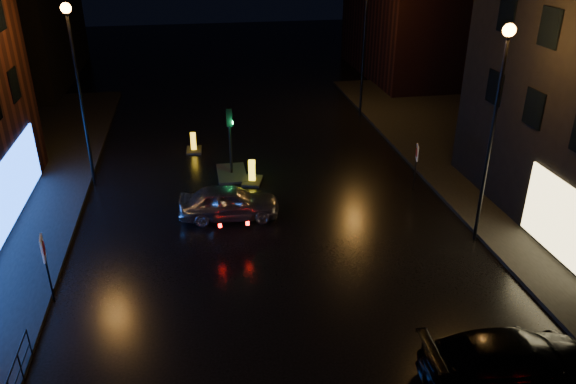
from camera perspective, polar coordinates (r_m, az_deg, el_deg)
name	(u,v)px	position (r m, az deg, el deg)	size (l,w,h in m)	color
ground	(315,371)	(16.65, 2.76, -17.73)	(120.00, 120.00, 0.00)	black
street_lamp_lfar	(76,69)	(26.86, -20.74, 11.57)	(0.44, 0.44, 8.37)	black
street_lamp_rnear	(497,105)	(21.48, 20.44, 8.31)	(0.44, 0.44, 8.37)	black
street_lamp_rfar	(365,28)	(35.84, 7.82, 16.20)	(0.44, 0.44, 8.37)	black
traffic_signal	(231,165)	(28.01, -5.77, 2.72)	(1.40, 2.40, 3.45)	black
silver_hatchback	(229,202)	(23.87, -6.00, -1.03)	(1.69, 4.21, 1.43)	#A3A5AB
dark_sedan	(513,361)	(16.99, 21.92, -15.60)	(2.06, 5.06, 1.47)	black
bollard_near	(252,177)	(27.21, -3.66, 1.50)	(1.20, 1.49, 1.14)	black
bollard_far	(194,147)	(31.34, -9.55, 4.53)	(0.87, 1.26, 1.06)	black
road_sign_left	(44,254)	(19.67, -23.53, -5.80)	(0.16, 0.60, 2.47)	black
road_sign_right	(417,156)	(26.62, 12.95, 3.56)	(0.19, 0.52, 2.20)	black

